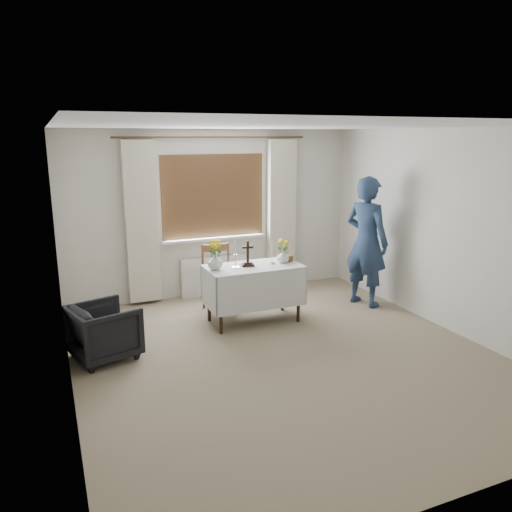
{
  "coord_description": "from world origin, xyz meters",
  "views": [
    {
      "loc": [
        -2.33,
        -4.64,
        2.41
      ],
      "look_at": [
        0.03,
        0.92,
        0.94
      ],
      "focal_mm": 35.0,
      "sensor_mm": 36.0,
      "label": 1
    }
  ],
  "objects_px": {
    "altar_table": "(254,294)",
    "armchair": "(104,331)",
    "wooden_cross": "(248,254)",
    "wooden_chair": "(219,279)",
    "flower_vase_right": "(283,257)",
    "person": "(366,242)",
    "flower_vase_left": "(215,262)"
  },
  "relations": [
    {
      "from": "altar_table",
      "to": "armchair",
      "type": "distance_m",
      "value": 1.98
    },
    {
      "from": "wooden_chair",
      "to": "flower_vase_right",
      "type": "distance_m",
      "value": 0.98
    },
    {
      "from": "wooden_chair",
      "to": "flower_vase_left",
      "type": "relative_size",
      "value": 4.71
    },
    {
      "from": "altar_table",
      "to": "flower_vase_left",
      "type": "distance_m",
      "value": 0.7
    },
    {
      "from": "armchair",
      "to": "flower_vase_left",
      "type": "bearing_deg",
      "value": -90.61
    },
    {
      "from": "flower_vase_left",
      "to": "flower_vase_right",
      "type": "bearing_deg",
      "value": -1.3
    },
    {
      "from": "wooden_chair",
      "to": "armchair",
      "type": "xyz_separation_m",
      "value": [
        -1.66,
        -0.94,
        -0.16
      ]
    },
    {
      "from": "flower_vase_right",
      "to": "wooden_chair",
      "type": "bearing_deg",
      "value": 141.84
    },
    {
      "from": "flower_vase_left",
      "to": "flower_vase_right",
      "type": "xyz_separation_m",
      "value": [
        0.94,
        -0.02,
        -0.02
      ]
    },
    {
      "from": "armchair",
      "to": "flower_vase_right",
      "type": "bearing_deg",
      "value": -97.2
    },
    {
      "from": "wooden_chair",
      "to": "flower_vase_right",
      "type": "height_order",
      "value": "wooden_chair"
    },
    {
      "from": "wooden_cross",
      "to": "wooden_chair",
      "type": "bearing_deg",
      "value": 122.9
    },
    {
      "from": "wooden_chair",
      "to": "flower_vase_right",
      "type": "xyz_separation_m",
      "value": [
        0.71,
        -0.56,
        0.38
      ]
    },
    {
      "from": "wooden_cross",
      "to": "flower_vase_right",
      "type": "bearing_deg",
      "value": 8.91
    },
    {
      "from": "person",
      "to": "wooden_cross",
      "type": "xyz_separation_m",
      "value": [
        -1.83,
        -0.0,
        -0.0
      ]
    },
    {
      "from": "person",
      "to": "flower_vase_right",
      "type": "relative_size",
      "value": 11.13
    },
    {
      "from": "wooden_chair",
      "to": "wooden_cross",
      "type": "bearing_deg",
      "value": -63.38
    },
    {
      "from": "wooden_chair",
      "to": "altar_table",
      "type": "bearing_deg",
      "value": -57.71
    },
    {
      "from": "armchair",
      "to": "flower_vase_left",
      "type": "xyz_separation_m",
      "value": [
        1.43,
        0.4,
        0.55
      ]
    },
    {
      "from": "altar_table",
      "to": "armchair",
      "type": "xyz_separation_m",
      "value": [
        -1.94,
        -0.38,
        -0.07
      ]
    },
    {
      "from": "wooden_chair",
      "to": "wooden_cross",
      "type": "xyz_separation_m",
      "value": [
        0.21,
        -0.54,
        0.46
      ]
    },
    {
      "from": "altar_table",
      "to": "wooden_chair",
      "type": "relative_size",
      "value": 1.33
    },
    {
      "from": "person",
      "to": "flower_vase_left",
      "type": "xyz_separation_m",
      "value": [
        -2.27,
        -0.0,
        -0.07
      ]
    },
    {
      "from": "wooden_chair",
      "to": "flower_vase_right",
      "type": "relative_size",
      "value": 5.58
    },
    {
      "from": "armchair",
      "to": "flower_vase_left",
      "type": "relative_size",
      "value": 3.41
    },
    {
      "from": "wooden_chair",
      "to": "flower_vase_right",
      "type": "bearing_deg",
      "value": -33.17
    },
    {
      "from": "altar_table",
      "to": "armchair",
      "type": "bearing_deg",
      "value": -168.83
    },
    {
      "from": "altar_table",
      "to": "wooden_chair",
      "type": "height_order",
      "value": "wooden_chair"
    },
    {
      "from": "armchair",
      "to": "wooden_cross",
      "type": "bearing_deg",
      "value": -94.22
    },
    {
      "from": "wooden_cross",
      "to": "person",
      "type": "bearing_deg",
      "value": 11.37
    },
    {
      "from": "wooden_chair",
      "to": "person",
      "type": "distance_m",
      "value": 2.16
    },
    {
      "from": "person",
      "to": "flower_vase_left",
      "type": "height_order",
      "value": "person"
    }
  ]
}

